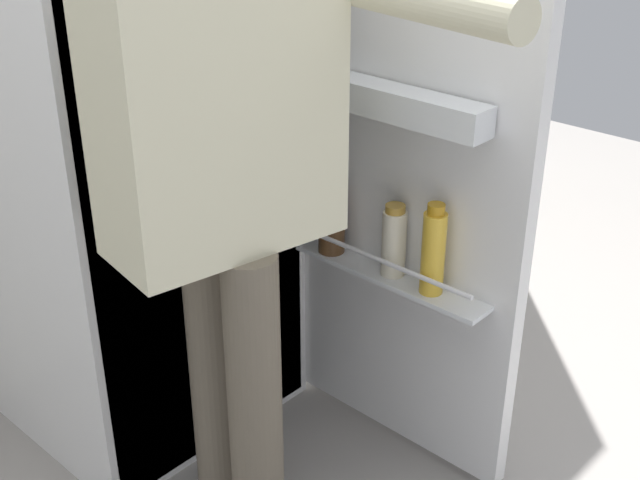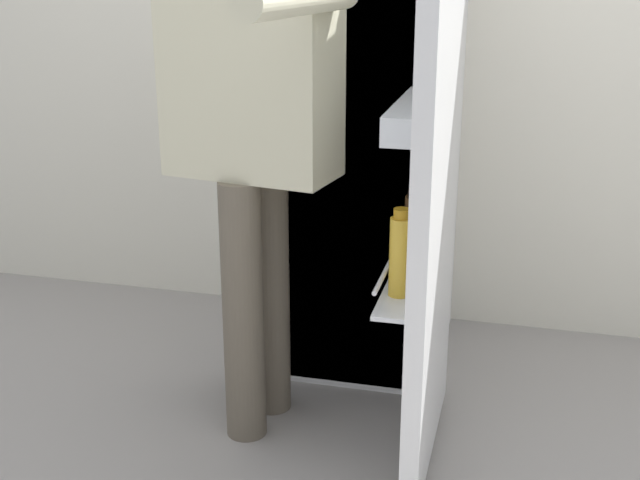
# 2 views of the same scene
# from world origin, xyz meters

# --- Properties ---
(refrigerator) EXTENTS (0.74, 1.31, 1.63)m
(refrigerator) POSITION_xyz_m (0.03, 0.52, 0.82)
(refrigerator) COLOR white
(refrigerator) RESTS_ON ground_plane
(person) EXTENTS (0.55, 0.81, 1.57)m
(person) POSITION_xyz_m (-0.14, -0.01, 0.94)
(person) COLOR #665B4C
(person) RESTS_ON ground_plane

